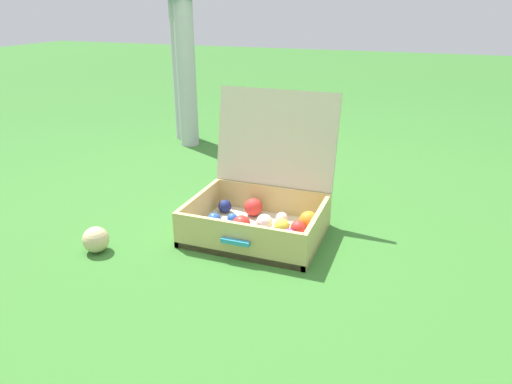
{
  "coord_description": "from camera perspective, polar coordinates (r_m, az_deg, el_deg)",
  "views": [
    {
      "loc": [
        0.68,
        -1.58,
        0.89
      ],
      "look_at": [
        0.08,
        0.02,
        0.19
      ],
      "focal_mm": 32.83,
      "sensor_mm": 36.0,
      "label": 1
    }
  ],
  "objects": [
    {
      "name": "ground_plane",
      "position": [
        1.93,
        -2.51,
        -5.21
      ],
      "size": [
        16.0,
        16.0,
        0.0
      ],
      "primitive_type": "plane",
      "color": "#336B28"
    },
    {
      "name": "open_suitcase",
      "position": [
        1.92,
        0.85,
        -1.49
      ],
      "size": [
        0.53,
        0.52,
        0.55
      ],
      "color": "beige",
      "rests_on": "ground"
    },
    {
      "name": "stray_ball_on_grass",
      "position": [
        1.89,
        -18.94,
        -5.51
      ],
      "size": [
        0.1,
        0.1,
        0.1
      ],
      "primitive_type": "sphere",
      "color": "#D1B784",
      "rests_on": "ground"
    }
  ]
}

